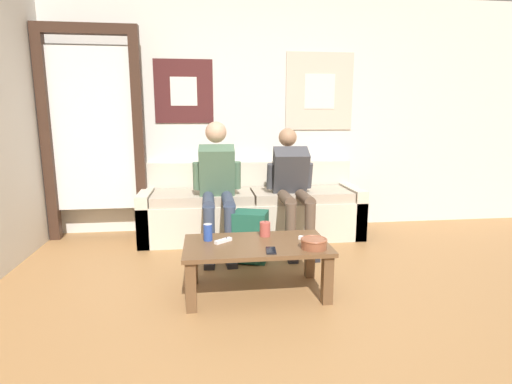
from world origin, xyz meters
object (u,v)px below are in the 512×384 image
(coffee_table, at_px, (256,252))
(ceramic_bowl, at_px, (314,243))
(cell_phone, at_px, (271,250))
(game_controller_near_left, at_px, (308,238))
(pillar_candle, at_px, (265,229))
(person_seated_teen, at_px, (292,182))
(couch, at_px, (251,210))
(backpack, at_px, (250,238))
(game_controller_near_right, at_px, (223,241))
(drink_can_blue, at_px, (208,232))
(person_seated_adult, at_px, (217,181))

(coffee_table, xyz_separation_m, ceramic_bowl, (0.38, -0.16, 0.11))
(ceramic_bowl, bearing_deg, cell_phone, -175.42)
(ceramic_bowl, xyz_separation_m, game_controller_near_left, (0.01, 0.18, -0.03))
(pillar_candle, distance_m, game_controller_near_left, 0.34)
(person_seated_teen, relative_size, cell_phone, 8.07)
(cell_phone, bearing_deg, person_seated_teen, 71.64)
(couch, xyz_separation_m, backpack, (-0.10, -0.76, -0.07))
(pillar_candle, bearing_deg, game_controller_near_right, -160.77)
(person_seated_teen, xyz_separation_m, pillar_candle, (-0.41, -0.91, -0.20))
(couch, distance_m, person_seated_teen, 0.61)
(couch, xyz_separation_m, game_controller_near_left, (0.26, -1.39, 0.11))
(backpack, bearing_deg, cell_phone, -86.84)
(drink_can_blue, bearing_deg, coffee_table, -18.01)
(person_seated_adult, bearing_deg, cell_phone, -75.49)
(coffee_table, height_order, backpack, backpack)
(drink_can_blue, height_order, game_controller_near_left, drink_can_blue)
(coffee_table, distance_m, backpack, 0.66)
(pillar_candle, bearing_deg, ceramic_bowl, -47.68)
(drink_can_blue, height_order, game_controller_near_right, drink_can_blue)
(coffee_table, bearing_deg, game_controller_near_left, 3.78)
(game_controller_near_left, bearing_deg, backpack, 119.78)
(person_seated_adult, relative_size, pillar_candle, 10.06)
(coffee_table, relative_size, backpack, 2.31)
(couch, relative_size, pillar_candle, 18.97)
(person_seated_adult, bearing_deg, game_controller_near_left, -58.27)
(person_seated_adult, relative_size, backpack, 2.73)
(game_controller_near_right, xyz_separation_m, cell_phone, (0.31, -0.23, -0.01))
(person_seated_adult, distance_m, pillar_candle, 0.97)
(couch, height_order, coffee_table, couch)
(person_seated_adult, height_order, game_controller_near_right, person_seated_adult)
(pillar_candle, bearing_deg, couch, 88.14)
(person_seated_adult, distance_m, game_controller_near_right, 1.03)
(pillar_candle, bearing_deg, person_seated_adult, 110.46)
(couch, relative_size, person_seated_teen, 2.00)
(person_seated_adult, distance_m, game_controller_near_left, 1.23)
(couch, relative_size, coffee_table, 2.23)
(backpack, height_order, pillar_candle, pillar_candle)
(coffee_table, relative_size, game_controller_near_left, 7.41)
(ceramic_bowl, relative_size, drink_can_blue, 1.48)
(game_controller_near_left, bearing_deg, person_seated_teen, 84.30)
(pillar_candle, bearing_deg, cell_phone, -91.78)
(ceramic_bowl, height_order, pillar_candle, pillar_candle)
(person_seated_teen, bearing_deg, couch, 137.60)
(ceramic_bowl, distance_m, pillar_candle, 0.44)
(couch, relative_size, cell_phone, 16.14)
(couch, distance_m, cell_phone, 1.60)
(coffee_table, relative_size, pillar_candle, 8.52)
(coffee_table, bearing_deg, game_controller_near_right, 167.27)
(couch, xyz_separation_m, game_controller_near_right, (-0.36, -1.36, 0.11))
(coffee_table, height_order, drink_can_blue, drink_can_blue)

